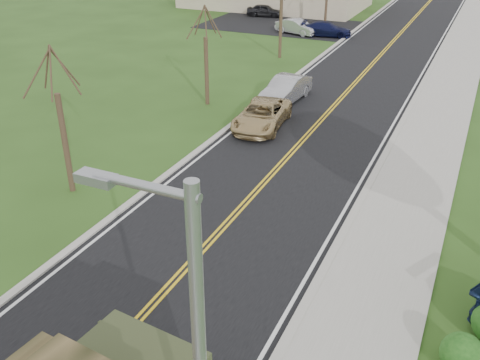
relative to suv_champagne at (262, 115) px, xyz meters
The scene contains 13 objects.
road 20.27m from the suv_champagne, 82.63° to the left, with size 8.00×120.00×0.01m, color black.
curb_right 21.21m from the suv_champagne, 71.43° to the left, with size 0.30×120.00×0.12m, color #9E998E.
sidewalk_right 21.83m from the suv_champagne, 67.07° to the left, with size 3.20×120.00×0.10m, color #9E998E.
curb_left 20.16m from the suv_champagne, 94.41° to the left, with size 0.30×120.00×0.10m, color #9E998E.
bare_tree_a 11.01m from the suv_champagne, 113.96° to the right, with size 1.93×2.26×6.08m.
bare_tree_b 5.19m from the suv_champagne, 154.57° to the left, with size 1.83×2.14×5.73m.
bare_tree_c 14.91m from the suv_champagne, 107.35° to the left, with size 2.04×2.39×6.42m.
bare_tree_d 26.53m from the suv_champagne, 99.58° to the left, with size 1.88×2.20×5.91m.
suv_champagne is the anchor object (origin of this frame).
sedan_silver 4.53m from the suv_champagne, 94.24° to the left, with size 1.57×4.51×1.49m, color #A1A0A5.
lot_car_dark 31.77m from the suv_champagne, 112.23° to the left, with size 1.51×3.74×1.27m, color black.
lot_car_silver 23.47m from the suv_champagne, 104.92° to the left, with size 1.43×4.10×1.35m, color #B1B1B6.
lot_car_navy 23.20m from the suv_champagne, 98.15° to the left, with size 1.79×4.41×1.28m, color #0E1236.
Camera 1 is at (7.60, -4.87, 10.62)m, focal length 40.00 mm.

